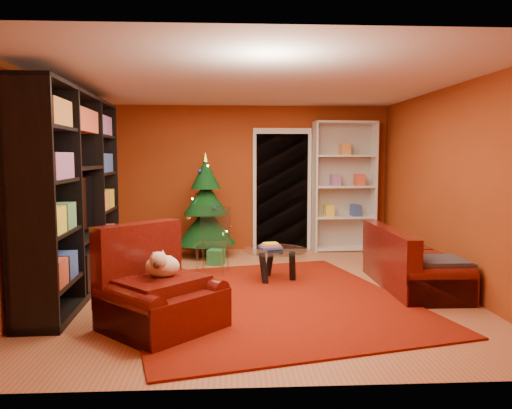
{
  "coord_description": "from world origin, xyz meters",
  "views": [
    {
      "loc": [
        -0.36,
        -6.26,
        1.69
      ],
      "look_at": [
        0.0,
        0.4,
        1.05
      ],
      "focal_mm": 35.0,
      "sensor_mm": 36.0,
      "label": 1
    }
  ],
  "objects": [
    {
      "name": "ceiling",
      "position": [
        0.0,
        0.0,
        2.62
      ],
      "size": [
        5.0,
        5.5,
        0.05
      ],
      "primitive_type": "cube",
      "color": "silver",
      "rests_on": "wall_back"
    },
    {
      "name": "rug",
      "position": [
        0.09,
        -0.54,
        0.01
      ],
      "size": [
        3.88,
        4.26,
        0.02
      ],
      "primitive_type": "cube",
      "rotation": [
        0.0,
        0.0,
        0.24
      ],
      "color": "maroon",
      "rests_on": "floor"
    },
    {
      "name": "christmas_tree",
      "position": [
        -0.75,
        2.15,
        0.86
      ],
      "size": [
        1.07,
        1.07,
        1.78
      ],
      "primitive_type": null,
      "rotation": [
        0.0,
        0.0,
        -0.08
      ],
      "color": "black",
      "rests_on": "floor"
    },
    {
      "name": "dog",
      "position": [
        -1.02,
        -1.39,
        0.61
      ],
      "size": [
        0.49,
        0.5,
        0.27
      ],
      "primitive_type": null,
      "rotation": [
        0.0,
        0.0,
        0.79
      ],
      "color": "beige",
      "rests_on": "armchair"
    },
    {
      "name": "sofa",
      "position": [
        2.02,
        -0.04,
        0.4
      ],
      "size": [
        0.83,
        1.84,
        0.79
      ],
      "primitive_type": null,
      "rotation": [
        0.0,
        0.0,
        1.57
      ],
      "color": "#420B08",
      "rests_on": "rug"
    },
    {
      "name": "media_unit",
      "position": [
        -2.27,
        0.01,
        1.23
      ],
      "size": [
        0.62,
        3.23,
        2.47
      ],
      "primitive_type": null,
      "rotation": [
        0.0,
        0.0,
        0.04
      ],
      "color": "black",
      "rests_on": "floor"
    },
    {
      "name": "floor",
      "position": [
        0.0,
        0.0,
        -0.03
      ],
      "size": [
        5.0,
        5.5,
        0.05
      ],
      "primitive_type": "cube",
      "color": "#A25C3A",
      "rests_on": "ground"
    },
    {
      "name": "doorway",
      "position": [
        0.6,
        2.73,
        1.05
      ],
      "size": [
        1.06,
        0.6,
        2.16
      ],
      "primitive_type": null,
      "color": "black",
      "rests_on": "floor"
    },
    {
      "name": "armchair",
      "position": [
        -1.02,
        -1.46,
        0.41
      ],
      "size": [
        1.49,
        1.49,
        0.83
      ],
      "primitive_type": null,
      "rotation": [
        0.0,
        0.0,
        0.79
      ],
      "color": "#420B08",
      "rests_on": "rug"
    },
    {
      "name": "acrylic_chair",
      "position": [
        -0.6,
        0.82,
        0.44
      ],
      "size": [
        0.53,
        0.56,
        0.88
      ],
      "primitive_type": null,
      "rotation": [
        0.0,
        0.0,
        -0.18
      ],
      "color": "#66605B",
      "rests_on": "rug"
    },
    {
      "name": "white_bookshelf",
      "position": [
        1.71,
        2.57,
        1.16
      ],
      "size": [
        1.12,
        0.44,
        2.38
      ],
      "primitive_type": null,
      "rotation": [
        0.0,
        0.0,
        0.04
      ],
      "color": "white",
      "rests_on": "floor"
    },
    {
      "name": "gift_box_red",
      "position": [
        -1.4,
        2.32,
        0.12
      ],
      "size": [
        0.29,
        0.29,
        0.24
      ],
      "primitive_type": "cube",
      "rotation": [
        0.0,
        0.0,
        0.23
      ],
      "color": "maroon",
      "rests_on": "floor"
    },
    {
      "name": "wall_left",
      "position": [
        -2.52,
        0.0,
        1.3
      ],
      "size": [
        0.05,
        5.5,
        2.6
      ],
      "primitive_type": "cube",
      "color": "maroon",
      "rests_on": "ground"
    },
    {
      "name": "coffee_table",
      "position": [
        0.26,
        0.39,
        0.23
      ],
      "size": [
        1.04,
        1.04,
        0.54
      ],
      "primitive_type": null,
      "rotation": [
        0.0,
        0.0,
        0.24
      ],
      "color": "gray",
      "rests_on": "rug"
    },
    {
      "name": "wall_back",
      "position": [
        0.0,
        2.77,
        1.3
      ],
      "size": [
        5.0,
        0.05,
        2.6
      ],
      "primitive_type": "cube",
      "color": "maroon",
      "rests_on": "ground"
    },
    {
      "name": "wall_right",
      "position": [
        2.52,
        0.0,
        1.3
      ],
      "size": [
        0.05,
        5.5,
        2.6
      ],
      "primitive_type": "cube",
      "color": "maroon",
      "rests_on": "ground"
    },
    {
      "name": "gift_box_green",
      "position": [
        -0.57,
        1.48,
        0.12
      ],
      "size": [
        0.3,
        0.3,
        0.24
      ],
      "primitive_type": "cube",
      "rotation": [
        0.0,
        0.0,
        -0.31
      ],
      "color": "#247737",
      "rests_on": "floor"
    }
  ]
}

